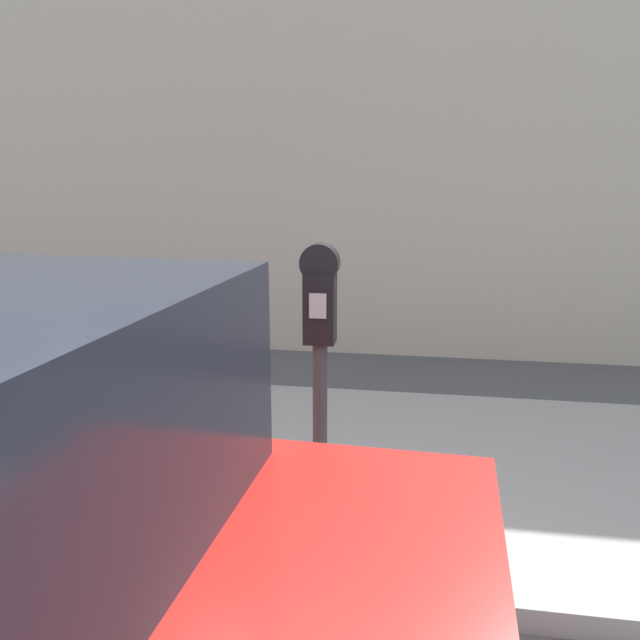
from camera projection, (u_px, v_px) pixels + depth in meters
The scene contains 3 objects.
sidewalk at pixel (316, 464), 4.32m from camera, with size 24.00×2.80×0.13m.
building_facade at pixel (365, 152), 6.88m from camera, with size 24.00×0.30×4.55m.
parking_meter at pixel (320, 345), 3.23m from camera, with size 0.20×0.14×1.55m.
Camera 1 is at (0.68, -1.73, 2.01)m, focal length 35.00 mm.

